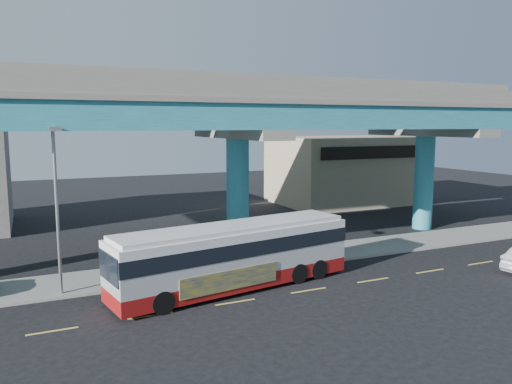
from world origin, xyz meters
name	(u,v)px	position (x,y,z in m)	size (l,w,h in m)	color
ground	(306,289)	(0.00, 0.00, 0.00)	(120.00, 120.00, 0.00)	black
sidewalk	(260,261)	(0.00, 5.50, 0.07)	(70.00, 4.00, 0.15)	gray
lane_markings	(309,290)	(0.00, -0.30, 0.01)	(58.00, 0.12, 0.01)	#D8C64C
viaduct	(237,111)	(0.00, 9.11, 9.14)	(52.00, 12.40, 11.70)	#215E7D
building_beige	(344,170)	(18.00, 22.98, 3.51)	(14.00, 10.23, 7.00)	tan
transit_bus	(234,254)	(-3.25, 1.61, 1.81)	(13.11, 4.88, 3.30)	maroon
street_lamp	(56,186)	(-11.38, 3.42, 5.48)	(0.50, 2.66, 8.25)	gray
stop_sign	(334,226)	(4.42, 4.18, 2.06)	(0.80, 0.10, 2.64)	gray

